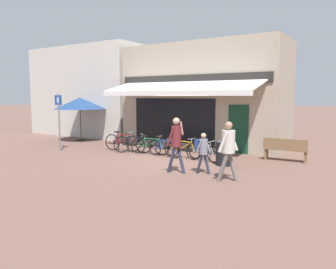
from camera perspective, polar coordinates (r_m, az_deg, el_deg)
ground_plane at (r=12.90m, az=0.01°, el=-4.31°), size 160.00×160.00×0.00m
shop_front at (r=16.66m, az=6.21°, el=6.79°), size 8.10×4.87×5.00m
neighbour_building at (r=21.96m, az=-12.66°, el=7.24°), size 7.80×4.00×5.46m
bike_rack_rail at (r=13.76m, az=-1.36°, el=-1.55°), size 4.71×0.04×0.57m
bicycle_red at (r=14.90m, az=-7.95°, el=-1.34°), size 1.83×0.52×0.88m
bicycle_black at (r=14.37m, az=-6.19°, el=-1.68°), size 1.65×0.87×0.87m
bicycle_green at (r=13.95m, az=-3.21°, el=-1.95°), size 1.76×0.60×0.82m
bicycle_blue at (r=13.33m, az=-0.71°, el=-2.32°), size 1.72×0.52×0.84m
bicycle_orange at (r=13.02m, az=2.50°, el=-2.53°), size 1.77×0.52×0.84m
bicycle_silver at (r=12.58m, az=6.14°, el=-2.97°), size 1.63×0.72×0.82m
pedestrian_adult at (r=10.45m, az=1.44°, el=-0.70°), size 0.61×0.51×1.80m
pedestrian_child at (r=10.45m, az=6.05°, el=-2.38°), size 0.51×0.40×1.32m
pedestrian_second_adult at (r=9.59m, az=10.45°, el=-1.83°), size 0.58×0.68×1.76m
litter_bin at (r=11.88m, az=9.73°, el=-2.98°), size 0.59×0.59×0.97m
parking_sign at (r=15.53m, az=-18.47°, el=3.04°), size 0.44×0.07×2.57m
cafe_parasol at (r=18.67m, az=-15.08°, el=5.26°), size 2.79×2.79×2.39m
park_bench at (r=13.22m, az=19.76°, el=-2.40°), size 1.62×0.52×0.87m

